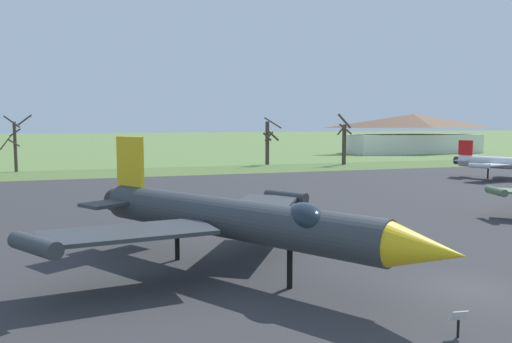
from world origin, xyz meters
The scene contains 9 objects.
ground_plane centered at (0.00, 0.00, 0.00)m, with size 600.00×600.00×0.00m, color #607F42.
asphalt_apron centered at (0.00, 17.00, 0.03)m, with size 96.86×56.66×0.05m, color #333335.
grass_verge_strip centered at (0.00, 51.33, 0.03)m, with size 156.86×12.00×0.06m, color #536D36.
jet_fighter_rear_center centered at (-8.17, 4.62, 2.50)m, with size 14.60×16.43×5.85m.
info_placard_rear_center centered at (-3.41, -3.60, 0.57)m, with size 0.54×0.30×0.91m.
bare_tree_far_left centered at (-23.66, 56.95, 3.99)m, with size 4.01×3.40×7.57m.
bare_tree_left_of_center centered at (11.53, 57.68, 3.67)m, with size 3.04×3.01×7.28m.
bare_tree_center centered at (22.53, 54.01, 3.69)m, with size 2.17×2.50×7.86m.
visitor_building centered at (50.77, 77.14, 4.11)m, with size 29.61×11.19×8.22m.
Camera 1 is at (-13.81, -16.01, 6.60)m, focal length 35.76 mm.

